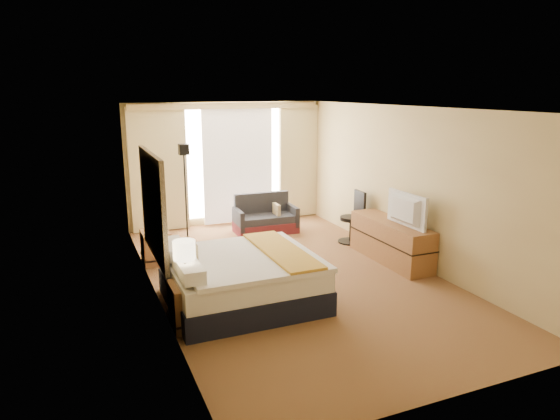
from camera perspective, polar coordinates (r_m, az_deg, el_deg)
name	(u,v)px	position (r m, az deg, el deg)	size (l,w,h in m)	color
floor	(293,276)	(7.93, 1.44, -7.51)	(4.20, 7.00, 0.02)	#551F18
ceiling	(294,108)	(7.40, 1.56, 11.61)	(4.20, 7.00, 0.02)	silver
wall_back	(226,164)	(10.80, -6.20, 5.27)	(4.20, 0.02, 2.60)	#D0BB7F
wall_front	(455,271)	(4.72, 19.39, -6.56)	(4.20, 0.02, 2.60)	#D0BB7F
wall_left	(152,208)	(6.98, -14.41, 0.27)	(0.02, 7.00, 2.60)	#D0BB7F
wall_right	(407,185)	(8.62, 14.34, 2.79)	(0.02, 7.00, 2.60)	#D0BB7F
headboard	(153,206)	(7.19, -14.33, 0.49)	(0.06, 1.85, 1.50)	black
nightstand_left	(190,305)	(6.36, -10.30, -10.61)	(0.45, 0.52, 0.55)	olive
nightstand_right	(156,247)	(8.67, -13.98, -4.13)	(0.45, 0.52, 0.55)	olive
media_dresser	(391,241)	(8.69, 12.54, -3.48)	(0.50, 1.80, 0.70)	olive
window	(237,162)	(10.84, -4.88, 5.44)	(2.30, 0.02, 2.30)	silver
curtains	(227,159)	(10.67, -6.05, 5.77)	(4.12, 0.19, 2.56)	beige
bed	(241,279)	(6.88, -4.44, -7.82)	(1.97, 1.80, 0.96)	black
loveseat	(265,220)	(10.22, -1.71, -1.10)	(1.28, 0.73, 0.78)	maroon
floor_lamp	(185,174)	(9.36, -10.83, 4.04)	(0.24, 0.24, 1.89)	black
desk_chair	(354,220)	(9.59, 8.41, -1.11)	(0.48, 0.48, 0.99)	black
lamp_left	(184,251)	(6.07, -10.89, -4.63)	(0.27, 0.27, 0.57)	black
lamp_right	(156,206)	(8.50, -14.03, 0.40)	(0.26, 0.26, 0.55)	black
tissue_box	(196,283)	(6.11, -9.61, -8.27)	(0.12, 0.12, 0.11)	#9CD4F2
telephone	(154,230)	(8.53, -14.16, -2.28)	(0.16, 0.13, 0.06)	black
television	(402,210)	(8.25, 13.76, 0.02)	(0.95, 0.12, 0.55)	black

